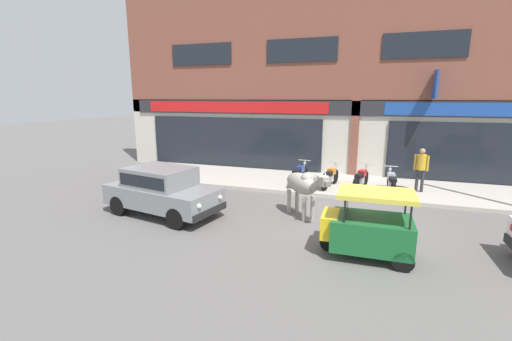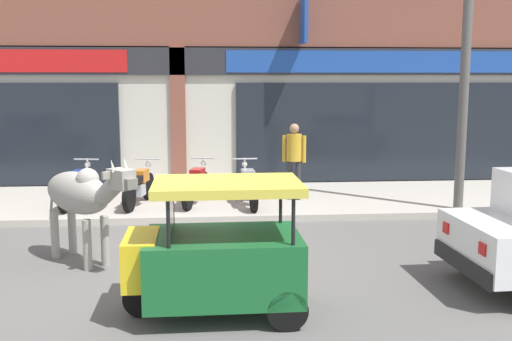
# 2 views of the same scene
# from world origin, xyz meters

# --- Properties ---
(ground_plane) EXTENTS (90.00, 90.00, 0.00)m
(ground_plane) POSITION_xyz_m (0.00, 0.00, 0.00)
(ground_plane) COLOR #605E5B
(sidewalk) EXTENTS (19.00, 3.62, 0.12)m
(sidewalk) POSITION_xyz_m (0.00, 4.01, 0.06)
(sidewalk) COLOR #B7AFA3
(sidewalk) RESTS_ON ground
(shop_building) EXTENTS (23.00, 1.40, 9.21)m
(shop_building) POSITION_xyz_m (0.00, 6.08, 4.39)
(shop_building) COLOR brown
(shop_building) RESTS_ON ground
(cow) EXTENTS (1.63, 1.72, 1.61)m
(cow) POSITION_xyz_m (-1.11, -0.06, 1.01)
(cow) COLOR #9E998E
(cow) RESTS_ON ground
(car_1) EXTENTS (3.80, 2.23, 1.46)m
(car_1) POSITION_xyz_m (-5.20, -1.16, 0.81)
(car_1) COLOR black
(car_1) RESTS_ON ground
(auto_rickshaw) EXTENTS (2.00, 1.18, 1.52)m
(auto_rickshaw) POSITION_xyz_m (0.77, -2.12, 0.66)
(auto_rickshaw) COLOR black
(auto_rickshaw) RESTS_ON ground
(motorcycle_0) EXTENTS (0.58, 1.81, 0.88)m
(motorcycle_0) POSITION_xyz_m (-1.92, 3.39, 0.51)
(motorcycle_0) COLOR black
(motorcycle_0) RESTS_ON sidewalk
(motorcycle_1) EXTENTS (0.64, 1.79, 0.88)m
(motorcycle_1) POSITION_xyz_m (-0.69, 3.36, 0.51)
(motorcycle_1) COLOR black
(motorcycle_1) RESTS_ON sidewalk
(motorcycle_2) EXTENTS (0.68, 1.78, 0.88)m
(motorcycle_2) POSITION_xyz_m (0.44, 3.42, 0.51)
(motorcycle_2) COLOR black
(motorcycle_2) RESTS_ON sidewalk
(motorcycle_3) EXTENTS (0.52, 1.81, 0.88)m
(motorcycle_3) POSITION_xyz_m (1.51, 3.19, 0.51)
(motorcycle_3) COLOR black
(motorcycle_3) RESTS_ON sidewalk
(pedestrian) EXTENTS (0.48, 0.32, 1.60)m
(pedestrian) POSITION_xyz_m (2.49, 3.69, 1.11)
(pedestrian) COLOR #2D2D33
(pedestrian) RESTS_ON sidewalk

